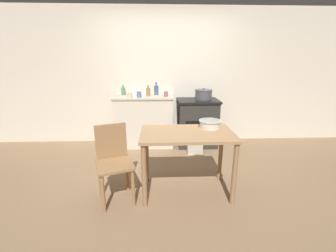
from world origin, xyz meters
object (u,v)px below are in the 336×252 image
object	(u,v)px
flour_sack	(195,143)
cup_center_left	(139,94)
stove	(197,122)
cup_center_right	(166,94)
stock_pot	(204,94)
work_table	(187,142)
bottle_far_left	(156,90)
bottle_left	(148,92)
bottle_mid_left	(123,91)
cup_center	(130,95)
mixing_bowl_large	(210,124)
chair	(114,160)

from	to	relation	value
flour_sack	cup_center_left	size ratio (longest dim) A/B	3.77
stove	flour_sack	distance (m)	0.50
cup_center_left	cup_center_right	world-z (taller)	cup_center_left
stove	stock_pot	xyz separation A→B (m)	(0.11, 0.03, 0.54)
work_table	cup_center_left	xyz separation A→B (m)	(-0.69, 1.54, 0.34)
bottle_far_left	cup_center_left	bearing A→B (deg)	-135.78
stock_pot	stove	bearing A→B (deg)	-164.37
work_table	bottle_left	world-z (taller)	bottle_left
stove	bottle_mid_left	world-z (taller)	bottle_mid_left
work_table	flour_sack	world-z (taller)	work_table
work_table	cup_center_right	size ratio (longest dim) A/B	11.61
bottle_mid_left	cup_center	xyz separation A→B (m)	(0.16, -0.34, -0.02)
work_table	bottle_mid_left	world-z (taller)	bottle_mid_left
cup_center	cup_center_right	size ratio (longest dim) A/B	1.04
cup_center_left	mixing_bowl_large	bearing A→B (deg)	-54.01
cup_center_left	stove	bearing A→B (deg)	4.07
stock_pot	bottle_far_left	xyz separation A→B (m)	(-0.89, 0.19, 0.06)
cup_center	bottle_mid_left	bearing A→B (deg)	115.30
mixing_bowl_large	cup_center_right	size ratio (longest dim) A/B	2.95
bottle_far_left	cup_center_left	size ratio (longest dim) A/B	2.29
stove	cup_center_right	size ratio (longest dim) A/B	9.39
stove	chair	world-z (taller)	chair
bottle_left	cup_center	size ratio (longest dim) A/B	2.04
cup_center_left	cup_center_right	distance (m)	0.49
bottle_mid_left	work_table	bearing A→B (deg)	-61.17
mixing_bowl_large	cup_center_right	xyz separation A→B (m)	(-0.51, 1.43, 0.16)
bottle_mid_left	stove	bearing A→B (deg)	-8.66
stove	mixing_bowl_large	size ratio (longest dim) A/B	3.18
bottle_left	cup_center_left	size ratio (longest dim) A/B	1.95
bottle_left	cup_center_right	distance (m)	0.34
work_table	cup_center_right	bearing A→B (deg)	97.08
chair	stock_pot	world-z (taller)	stock_pot
stock_pot	bottle_left	bearing A→B (deg)	177.51
stove	mixing_bowl_large	world-z (taller)	stove
stove	chair	xyz separation A→B (m)	(-1.26, -1.73, 0.04)
bottle_mid_left	cup_center_left	world-z (taller)	bottle_mid_left
chair	stove	bearing A→B (deg)	34.82
bottle_mid_left	cup_center	size ratio (longest dim) A/B	1.93
cup_center_left	chair	bearing A→B (deg)	-96.16
bottle_far_left	bottle_left	bearing A→B (deg)	-135.34
stock_pot	bottle_mid_left	bearing A→B (deg)	173.08
mixing_bowl_large	bottle_mid_left	distance (m)	2.13
cup_center_right	chair	bearing A→B (deg)	-111.26
chair	cup_center_right	xyz separation A→B (m)	(0.66, 1.71, 0.51)
flour_sack	bottle_mid_left	world-z (taller)	bottle_mid_left
cup_center	mixing_bowl_large	bearing A→B (deg)	-48.74
chair	stock_pot	distance (m)	2.28
mixing_bowl_large	cup_center_right	world-z (taller)	cup_center_right
bottle_mid_left	stock_pot	bearing A→B (deg)	-6.92
stove	chair	bearing A→B (deg)	-126.21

